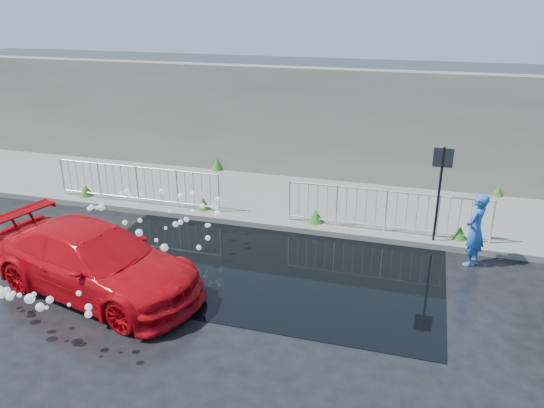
{
  "coord_description": "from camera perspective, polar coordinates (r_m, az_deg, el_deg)",
  "views": [
    {
      "loc": [
        3.77,
        -9.25,
        5.69
      ],
      "look_at": [
        0.35,
        2.24,
        1.0
      ],
      "focal_mm": 35.0,
      "sensor_mm": 36.0,
      "label": 1
    }
  ],
  "objects": [
    {
      "name": "curb",
      "position": [
        13.99,
        -0.48,
        -2.27
      ],
      "size": [
        30.0,
        0.25,
        0.16
      ],
      "primitive_type": "cube",
      "color": "#60605B",
      "rests_on": "ground"
    },
    {
      "name": "red_car",
      "position": [
        11.39,
        -18.49,
        -5.84
      ],
      "size": [
        5.12,
        3.01,
        1.39
      ],
      "primitive_type": "imported",
      "rotation": [
        0.0,
        0.0,
        1.34
      ],
      "color": "red",
      "rests_on": "ground"
    },
    {
      "name": "weeds",
      "position": [
        15.37,
        0.07,
        0.95
      ],
      "size": [
        12.17,
        3.93,
        0.41
      ],
      "color": "#1D4F15",
      "rests_on": "pavement"
    },
    {
      "name": "ground",
      "position": [
        11.49,
        -4.91,
        -8.39
      ],
      "size": [
        90.0,
        90.0,
        0.0
      ],
      "primitive_type": "plane",
      "color": "black",
      "rests_on": "ground"
    },
    {
      "name": "railing_right",
      "position": [
        13.56,
        12.17,
        -0.57
      ],
      "size": [
        5.05,
        0.05,
        1.1
      ],
      "color": "silver",
      "rests_on": "pavement"
    },
    {
      "name": "water_spray",
      "position": [
        12.07,
        -16.03,
        -3.5
      ],
      "size": [
        3.6,
        5.66,
        1.05
      ],
      "color": "white",
      "rests_on": "ground"
    },
    {
      "name": "puddle",
      "position": [
        12.17,
        -0.99,
        -6.49
      ],
      "size": [
        8.0,
        5.0,
        0.01
      ],
      "primitive_type": "cube",
      "color": "black",
      "rests_on": "ground"
    },
    {
      "name": "sign_post",
      "position": [
        12.98,
        17.68,
        2.53
      ],
      "size": [
        0.45,
        0.06,
        2.5
      ],
      "color": "black",
      "rests_on": "ground"
    },
    {
      "name": "person",
      "position": [
        12.66,
        21.02,
        -2.6
      ],
      "size": [
        0.64,
        0.74,
        1.71
      ],
      "primitive_type": "imported",
      "rotation": [
        0.0,
        0.0,
        -2.02
      ],
      "color": "blue",
      "rests_on": "ground"
    },
    {
      "name": "pavement",
      "position": [
        15.77,
        1.65,
        0.51
      ],
      "size": [
        30.0,
        4.0,
        0.15
      ],
      "primitive_type": "cube",
      "color": "#60605B",
      "rests_on": "ground"
    },
    {
      "name": "railing_left",
      "position": [
        15.61,
        -14.29,
        2.18
      ],
      "size": [
        5.05,
        0.05,
        1.1
      ],
      "color": "silver",
      "rests_on": "pavement"
    },
    {
      "name": "retaining_wall",
      "position": [
        17.29,
        3.63,
        8.67
      ],
      "size": [
        30.0,
        0.6,
        3.5
      ],
      "primitive_type": "cube",
      "color": "#625F52",
      "rests_on": "pavement"
    }
  ]
}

